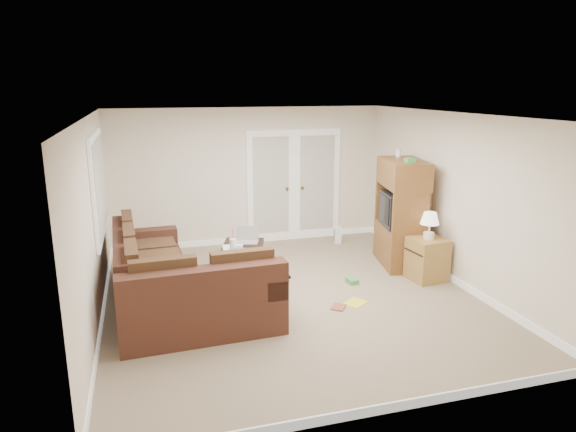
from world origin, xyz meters
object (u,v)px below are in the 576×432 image
object	(u,v)px
sectional_sofa	(171,285)
coffee_table	(242,263)
tv_armoire	(401,212)
side_cabinet	(427,256)

from	to	relation	value
sectional_sofa	coffee_table	distance (m)	1.37
sectional_sofa	coffee_table	size ratio (longest dim) A/B	2.22
coffee_table	tv_armoire	world-z (taller)	tv_armoire
tv_armoire	side_cabinet	distance (m)	0.91
coffee_table	side_cabinet	world-z (taller)	side_cabinet
sectional_sofa	tv_armoire	distance (m)	3.85
tv_armoire	side_cabinet	world-z (taller)	tv_armoire
sectional_sofa	side_cabinet	xyz separation A→B (m)	(3.79, 0.05, 0.03)
sectional_sofa	tv_armoire	xyz separation A→B (m)	(3.73, 0.81, 0.52)
tv_armoire	side_cabinet	size ratio (longest dim) A/B	1.77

